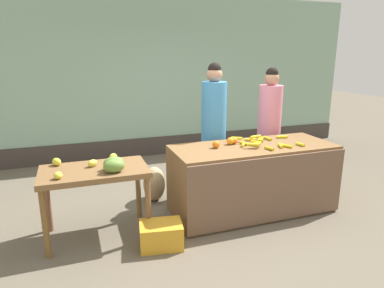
{
  "coord_description": "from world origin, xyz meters",
  "views": [
    {
      "loc": [
        -1.57,
        -3.6,
        1.97
      ],
      "look_at": [
        -0.24,
        0.15,
        0.91
      ],
      "focal_mm": 32.06,
      "sensor_mm": 36.0,
      "label": 1
    }
  ],
  "objects": [
    {
      "name": "vendor_woman_blue_shirt",
      "position": [
        0.26,
        0.65,
        0.94
      ],
      "size": [
        0.34,
        0.34,
        1.85
      ],
      "color": "#33333D",
      "rests_on": "ground"
    },
    {
      "name": "orange_pile",
      "position": [
        0.2,
        0.11,
        0.91
      ],
      "size": [
        0.38,
        0.19,
        0.09
      ],
      "color": "orange",
      "rests_on": "fruit_stall_counter"
    },
    {
      "name": "fruit_stall_counter",
      "position": [
        0.52,
        -0.01,
        0.43
      ],
      "size": [
        2.04,
        0.83,
        0.86
      ],
      "color": "brown",
      "rests_on": "ground"
    },
    {
      "name": "vendor_woman_pink_shirt",
      "position": [
        1.16,
        0.69,
        0.89
      ],
      "size": [
        0.34,
        0.34,
        1.78
      ],
      "color": "#33333D",
      "rests_on": "ground"
    },
    {
      "name": "produce_sack",
      "position": [
        -0.59,
        0.72,
        0.24
      ],
      "size": [
        0.41,
        0.44,
        0.48
      ],
      "primitive_type": "ellipsoid",
      "rotation": [
        0.0,
        0.0,
        1.21
      ],
      "color": "tan",
      "rests_on": "ground"
    },
    {
      "name": "produce_crate",
      "position": [
        -0.8,
        -0.46,
        0.13
      ],
      "size": [
        0.49,
        0.39,
        0.26
      ],
      "primitive_type": "cube",
      "rotation": [
        0.0,
        0.0,
        -0.16
      ],
      "color": "gold",
      "rests_on": "ground"
    },
    {
      "name": "side_table_wooden",
      "position": [
        -1.4,
        0.0,
        0.68
      ],
      "size": [
        1.12,
        0.66,
        0.78
      ],
      "color": "brown",
      "rests_on": "ground"
    },
    {
      "name": "ground_plane",
      "position": [
        0.0,
        0.0,
        0.0
      ],
      "size": [
        24.0,
        24.0,
        0.0
      ],
      "primitive_type": "plane",
      "color": "#665B4C"
    },
    {
      "name": "market_wall_back",
      "position": [
        0.0,
        2.96,
        1.48
      ],
      "size": [
        8.38,
        0.23,
        3.03
      ],
      "color": "#8CB299",
      "rests_on": "ground"
    },
    {
      "name": "mango_papaya_pile",
      "position": [
        -1.27,
        -0.08,
        0.84
      ],
      "size": [
        0.76,
        0.59,
        0.14
      ],
      "color": "yellow",
      "rests_on": "side_table_wooden"
    },
    {
      "name": "banana_bunch_pile",
      "position": [
        0.66,
        0.03,
        0.89
      ],
      "size": [
        0.82,
        0.59,
        0.07
      ],
      "color": "gold",
      "rests_on": "fruit_stall_counter"
    }
  ]
}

